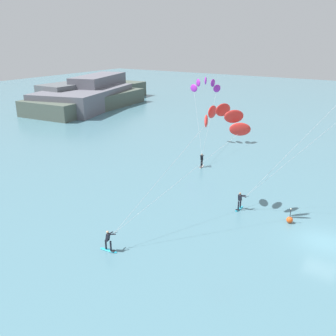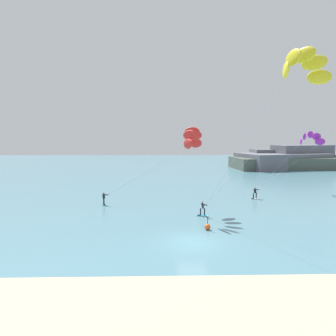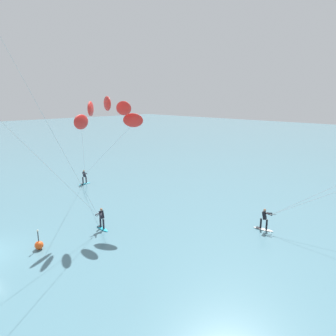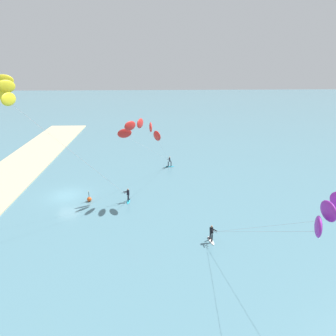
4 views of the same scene
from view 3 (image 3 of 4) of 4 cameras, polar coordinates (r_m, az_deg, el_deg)
kitesurfer_far_out at (r=24.56m, az=-11.44°, el=9.37°), size 12.80×7.38×9.89m
marker_buoy at (r=22.47m, az=-22.90°, el=-13.08°), size 0.56×0.56×1.38m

